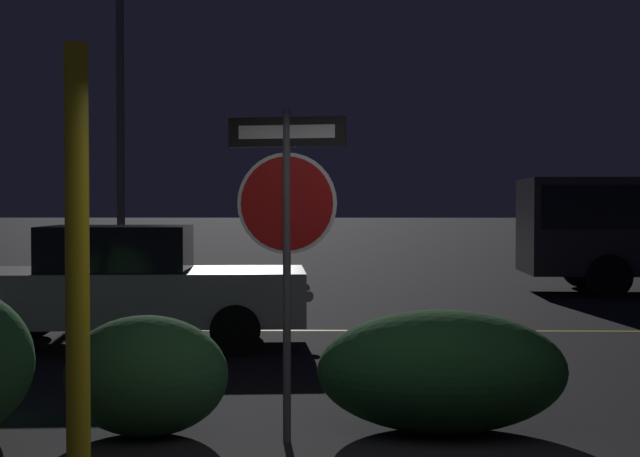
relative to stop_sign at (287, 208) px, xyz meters
name	(u,v)px	position (x,y,z in m)	size (l,w,h in m)	color
road_center_stripe	(350,330)	(0.56, 5.95, -1.74)	(40.84, 0.12, 0.01)	gold
stop_sign	(287,208)	(0.00, 0.00, 0.00)	(0.88, 0.15, 2.48)	#4C4C51
yellow_pole_left	(77,274)	(-1.16, -1.39, -0.39)	(0.14, 0.14, 2.72)	yellow
hedge_bush_2	(146,376)	(-1.09, 0.16, -1.28)	(1.26, 0.91, 0.93)	#285B2D
hedge_bush_3	(442,371)	(1.19, 0.32, -1.27)	(1.95, 1.16, 0.95)	#19421E
passing_car_2	(127,287)	(-2.28, 4.58, -1.00)	(4.63, 2.06, 1.51)	silver
street_lamp	(120,58)	(-3.95, 11.17, 2.97)	(0.37, 0.37, 8.18)	#4C4C51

